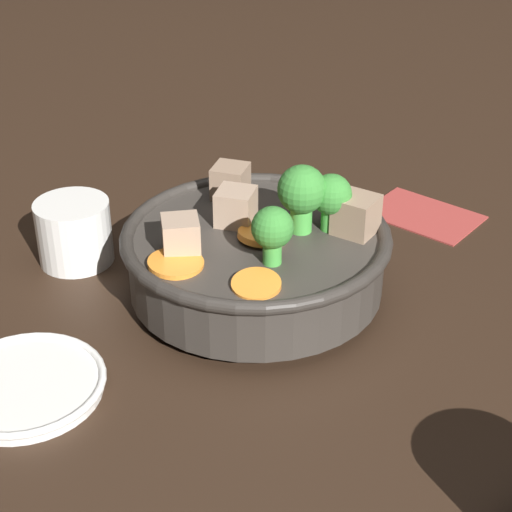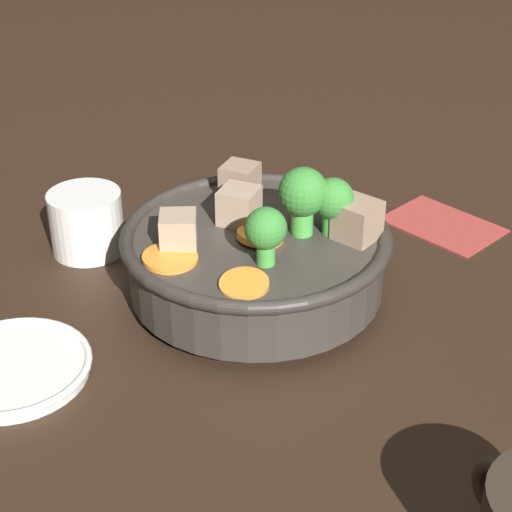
% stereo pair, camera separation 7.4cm
% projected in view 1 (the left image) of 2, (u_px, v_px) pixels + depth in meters
% --- Properties ---
extents(ground_plane, '(3.00, 3.00, 0.00)m').
position_uv_depth(ground_plane, '(256.00, 295.00, 0.76)').
color(ground_plane, black).
extents(stirfry_bowl, '(0.23, 0.23, 0.12)m').
position_uv_depth(stirfry_bowl, '(258.00, 252.00, 0.74)').
color(stirfry_bowl, '#38332D').
rests_on(stirfry_bowl, ground_plane).
extents(side_saucer, '(0.12, 0.12, 0.01)m').
position_uv_depth(side_saucer, '(23.00, 383.00, 0.65)').
color(side_saucer, white).
rests_on(side_saucer, ground_plane).
extents(tea_cup, '(0.07, 0.07, 0.06)m').
position_uv_depth(tea_cup, '(74.00, 231.00, 0.80)').
color(tea_cup, white).
rests_on(tea_cup, ground_plane).
extents(napkin, '(0.12, 0.10, 0.00)m').
position_uv_depth(napkin, '(424.00, 215.00, 0.89)').
color(napkin, '#A33833').
rests_on(napkin, ground_plane).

